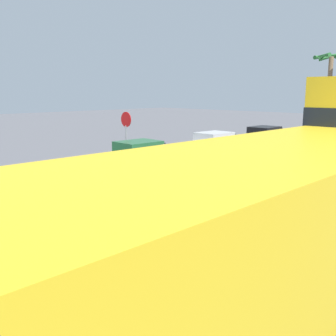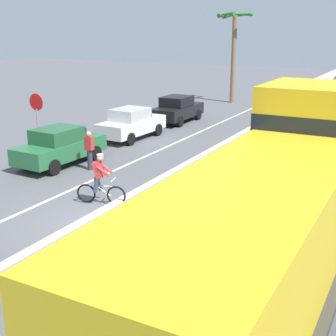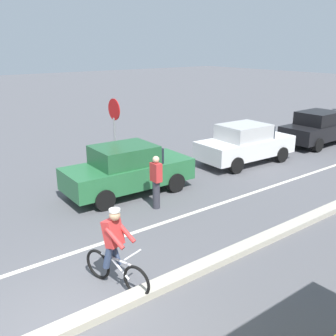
% 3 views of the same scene
% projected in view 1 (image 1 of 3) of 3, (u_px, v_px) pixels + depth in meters
% --- Properties ---
extents(ground_plane, '(120.00, 120.00, 0.00)m').
position_uv_depth(ground_plane, '(141.00, 220.00, 12.06)').
color(ground_plane, '#56565B').
extents(median_curb, '(0.36, 36.00, 0.16)m').
position_uv_depth(median_curb, '(250.00, 185.00, 16.23)').
color(median_curb, '#B2AD9E').
rests_on(median_curb, ground).
extents(lane_stripe, '(0.14, 36.00, 0.01)m').
position_uv_depth(lane_stripe, '(205.00, 178.00, 17.90)').
color(lane_stripe, silver).
rests_on(lane_stripe, ground).
extents(locomotive, '(3.10, 11.61, 4.20)m').
position_uv_depth(locomotive, '(317.00, 212.00, 6.89)').
color(locomotive, gold).
rests_on(locomotive, ground).
extents(parked_car_green, '(1.96, 4.26, 1.62)m').
position_uv_depth(parked_car_green, '(141.00, 158.00, 18.33)').
color(parked_car_green, '#286B3D').
rests_on(parked_car_green, ground).
extents(parked_car_white, '(1.98, 4.27, 1.62)m').
position_uv_depth(parked_car_white, '(215.00, 146.00, 22.26)').
color(parked_car_white, silver).
rests_on(parked_car_white, ground).
extents(parked_car_black, '(1.85, 4.21, 1.62)m').
position_uv_depth(parked_car_black, '(265.00, 139.00, 25.82)').
color(parked_car_black, black).
rests_on(parked_car_black, ground).
extents(cyclist, '(1.66, 0.63, 1.71)m').
position_uv_depth(cyclist, '(158.00, 184.00, 13.26)').
color(cyclist, black).
rests_on(cyclist, ground).
extents(stop_sign, '(0.76, 0.08, 2.88)m').
position_uv_depth(stop_sign, '(126.00, 129.00, 19.64)').
color(stop_sign, gray).
rests_on(stop_sign, ground).
extents(palm_tree_near, '(2.66, 2.77, 6.96)m').
position_uv_depth(palm_tree_near, '(330.00, 75.00, 31.33)').
color(palm_tree_near, '#846647').
rests_on(palm_tree_near, ground).
extents(pedestrian_by_cars, '(0.34, 0.22, 1.62)m').
position_uv_depth(pedestrian_by_cars, '(164.00, 162.00, 17.23)').
color(pedestrian_by_cars, '#33333D').
rests_on(pedestrian_by_cars, ground).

